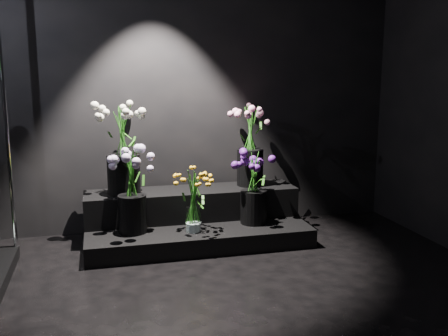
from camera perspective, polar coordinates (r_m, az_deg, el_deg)
name	(u,v)px	position (r m, az deg, el deg)	size (l,w,h in m)	color
floor	(247,327)	(3.02, 2.64, -17.73)	(4.00, 4.00, 0.00)	black
wall_back	(184,77)	(4.60, -4.57, 10.31)	(4.00, 4.00, 0.00)	black
display_riser	(195,219)	(4.42, -3.38, -5.85)	(1.88, 0.83, 0.42)	black
bouquet_orange_bells	(193,201)	(4.06, -3.56, -3.73)	(0.36, 0.36, 0.51)	white
bouquet_lilac	(132,185)	(4.08, -10.52, -1.89)	(0.42, 0.42, 0.68)	black
bouquet_purple	(254,184)	(4.28, 3.44, -1.81)	(0.35, 0.35, 0.62)	black
bouquet_cream_roses	(123,144)	(4.29, -11.51, 2.71)	(0.42, 0.42, 0.76)	black
bouquet_pink_roses	(250,140)	(4.55, 3.03, 3.17)	(0.37, 0.37, 0.74)	black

